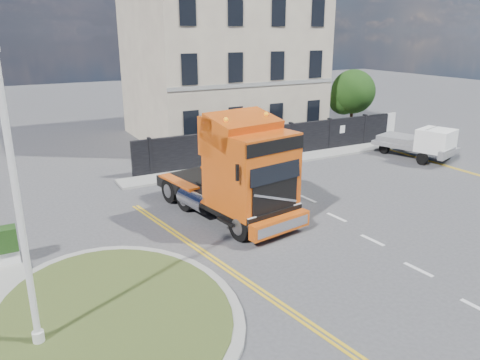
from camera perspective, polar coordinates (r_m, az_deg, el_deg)
ground at (r=18.68m, az=3.90°, el=-5.79°), size 120.00×120.00×0.00m
traffic_island at (r=13.77m, az=-15.09°, el=-15.28°), size 6.80×6.80×0.17m
hoarding_fence at (r=28.98m, az=5.43°, el=4.81°), size 18.80×0.25×2.00m
georgian_building at (r=34.51m, az=-2.28°, el=14.95°), size 12.30×10.30×12.80m
tree at (r=35.79m, az=13.35°, el=10.21°), size 3.20×3.20×4.80m
pavement_far at (r=28.18m, az=5.45°, el=2.46°), size 20.00×1.60×0.12m
truck at (r=18.69m, az=0.00°, el=0.61°), size 3.83×7.56×4.33m
flatbed_pickup at (r=30.04m, az=21.86°, el=4.21°), size 3.29×5.22×2.00m
lamppost_island at (r=11.53m, az=-25.42°, el=-2.87°), size 0.22×0.44×7.15m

